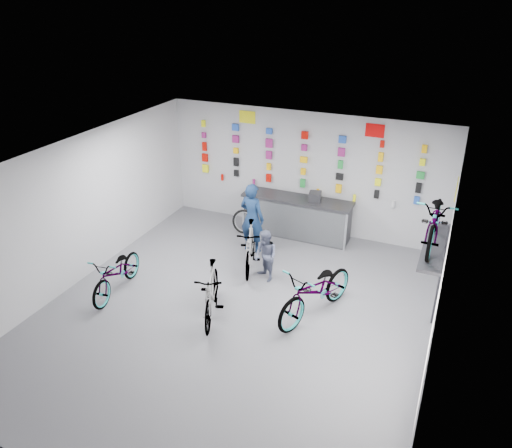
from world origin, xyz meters
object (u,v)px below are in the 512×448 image
at_px(bike_right, 317,291).
at_px(customer, 266,256).
at_px(counter, 296,217).
at_px(bike_center, 211,292).
at_px(bike_left, 117,273).
at_px(bike_service, 250,247).
at_px(clerk, 252,218).

xyz_separation_m(bike_right, customer, (-1.35, 0.81, 0.02)).
relative_size(bike_right, customer, 1.83).
height_order(counter, bike_right, bike_right).
bearing_deg(bike_center, bike_right, 2.68).
bearing_deg(bike_left, customer, 25.70).
height_order(bike_right, customer, customer).
relative_size(bike_service, customer, 1.51).
bearing_deg(customer, clerk, 162.48).
height_order(bike_service, clerk, clerk).
distance_m(bike_left, clerk, 3.24).
bearing_deg(customer, bike_right, 5.50).
relative_size(counter, bike_left, 1.57).
height_order(clerk, customer, clerk).
xyz_separation_m(bike_left, bike_center, (2.11, 0.04, 0.06)).
bearing_deg(bike_right, clerk, 159.76).
distance_m(bike_left, bike_right, 3.98).
xyz_separation_m(bike_center, bike_right, (1.78, 0.77, 0.03)).
distance_m(bike_service, clerk, 0.85).
bearing_deg(clerk, bike_center, 106.43).
xyz_separation_m(counter, bike_left, (-2.47, -3.81, -0.03)).
relative_size(bike_left, bike_center, 1.01).
bearing_deg(bike_service, bike_right, -50.09).
relative_size(bike_center, bike_service, 1.01).
xyz_separation_m(counter, customer, (0.08, -2.18, 0.07)).
relative_size(bike_service, clerk, 1.02).
bearing_deg(bike_service, bike_center, -106.71).
relative_size(bike_left, clerk, 1.03).
bearing_deg(clerk, customer, 135.27).
bearing_deg(customer, bike_left, -111.06).
distance_m(bike_right, clerk, 2.84).
bearing_deg(customer, counter, 128.43).
relative_size(bike_right, clerk, 1.24).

